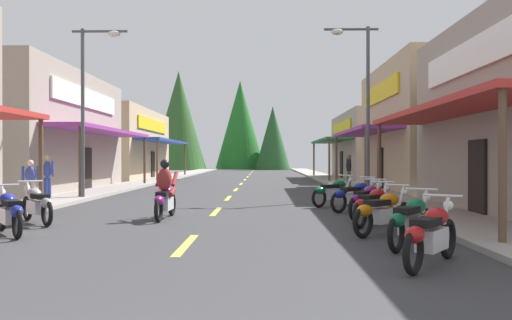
# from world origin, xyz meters

# --- Properties ---
(ground) EXTENTS (10.18, 86.49, 0.10)m
(ground) POSITION_xyz_m (0.00, 28.25, -0.05)
(ground) COLOR #38383A
(sidewalk_left) EXTENTS (2.15, 86.49, 0.12)m
(sidewalk_left) POSITION_xyz_m (-6.16, 28.25, 0.06)
(sidewalk_left) COLOR #9E9991
(sidewalk_left) RESTS_ON ground
(sidewalk_right) EXTENTS (2.15, 86.49, 0.12)m
(sidewalk_right) POSITION_xyz_m (6.16, 28.25, 0.06)
(sidewalk_right) COLOR #9E9991
(sidewalk_right) RESTS_ON ground
(centerline_dashes) EXTENTS (0.16, 62.30, 0.01)m
(centerline_dashes) POSITION_xyz_m (0.00, 30.93, 0.01)
(centerline_dashes) COLOR #E0C64C
(centerline_dashes) RESTS_ON ground
(storefront_left_middle) EXTENTS (9.52, 12.35, 5.76)m
(storefront_left_middle) POSITION_xyz_m (-11.06, 23.41, 2.88)
(storefront_left_middle) COLOR gray
(storefront_left_middle) RESTS_ON ground
(storefront_left_far) EXTENTS (10.36, 13.73, 5.29)m
(storefront_left_far) POSITION_xyz_m (-11.48, 38.32, 2.65)
(storefront_left_far) COLOR tan
(storefront_left_far) RESTS_ON ground
(storefront_right_middle) EXTENTS (10.74, 10.35, 6.22)m
(storefront_right_middle) POSITION_xyz_m (11.68, 24.17, 3.11)
(storefront_right_middle) COLOR tan
(storefront_right_middle) RESTS_ON ground
(storefront_right_far) EXTENTS (9.13, 12.16, 4.91)m
(storefront_right_far) POSITION_xyz_m (10.86, 37.24, 2.46)
(storefront_right_far) COLOR gray
(storefront_right_far) RESTS_ON ground
(streetlamp_left) EXTENTS (2.12, 0.30, 6.53)m
(streetlamp_left) POSITION_xyz_m (-5.18, 17.89, 4.22)
(streetlamp_left) COLOR #474C51
(streetlamp_left) RESTS_ON ground
(streetlamp_right) EXTENTS (2.12, 0.30, 6.74)m
(streetlamp_right) POSITION_xyz_m (5.19, 18.58, 4.34)
(streetlamp_right) COLOR #474C51
(streetlamp_right) RESTS_ON ground
(motorcycle_parked_right_0) EXTENTS (1.35, 1.78, 1.04)m
(motorcycle_parked_right_0) POSITION_xyz_m (3.91, 5.87, 0.49)
(motorcycle_parked_right_0) COLOR black
(motorcycle_parked_right_0) RESTS_ON ground
(motorcycle_parked_right_1) EXTENTS (1.33, 1.80, 1.04)m
(motorcycle_parked_right_1) POSITION_xyz_m (4.09, 7.55, 0.49)
(motorcycle_parked_right_1) COLOR black
(motorcycle_parked_right_1) RESTS_ON ground
(motorcycle_parked_right_2) EXTENTS (1.61, 1.56, 1.04)m
(motorcycle_parked_right_2) POSITION_xyz_m (3.93, 9.07, 0.49)
(motorcycle_parked_right_2) COLOR black
(motorcycle_parked_right_2) RESTS_ON ground
(motorcycle_parked_right_3) EXTENTS (1.33, 1.80, 1.04)m
(motorcycle_parked_right_3) POSITION_xyz_m (4.03, 10.54, 0.49)
(motorcycle_parked_right_3) COLOR black
(motorcycle_parked_right_3) RESTS_ON ground
(motorcycle_parked_right_4) EXTENTS (1.33, 1.80, 1.04)m
(motorcycle_parked_right_4) POSITION_xyz_m (4.16, 12.01, 0.49)
(motorcycle_parked_right_4) COLOR black
(motorcycle_parked_right_4) RESTS_ON ground
(motorcycle_parked_right_5) EXTENTS (1.76, 1.38, 1.04)m
(motorcycle_parked_right_5) POSITION_xyz_m (4.17, 13.72, 0.49)
(motorcycle_parked_right_5) COLOR black
(motorcycle_parked_right_5) RESTS_ON ground
(motorcycle_parked_right_6) EXTENTS (1.71, 1.45, 1.04)m
(motorcycle_parked_right_6) POSITION_xyz_m (3.75, 15.39, 0.49)
(motorcycle_parked_right_6) COLOR black
(motorcycle_parked_right_6) RESTS_ON ground
(motorcycle_parked_left_2) EXTENTS (1.37, 1.76, 1.04)m
(motorcycle_parked_left_2) POSITION_xyz_m (-3.87, 8.90, 0.49)
(motorcycle_parked_left_2) COLOR black
(motorcycle_parked_left_2) RESTS_ON ground
(motorcycle_parked_left_3) EXTENTS (1.48, 1.68, 1.04)m
(motorcycle_parked_left_3) POSITION_xyz_m (-4.10, 10.75, 0.49)
(motorcycle_parked_left_3) COLOR black
(motorcycle_parked_left_3) RESTS_ON ground
(rider_cruising_lead) EXTENTS (0.60, 2.14, 1.57)m
(rider_cruising_lead) POSITION_xyz_m (-1.15, 11.73, 0.66)
(rider_cruising_lead) COLOR black
(rider_cruising_lead) RESTS_ON ground
(pedestrian_by_shop) EXTENTS (0.55, 0.36, 1.72)m
(pedestrian_by_shop) POSITION_xyz_m (-6.73, 17.61, 1.00)
(pedestrian_by_shop) COLOR #333F8C
(pedestrian_by_shop) RESTS_ON ground
(pedestrian_browsing) EXTENTS (0.31, 0.56, 1.78)m
(pedestrian_browsing) POSITION_xyz_m (5.73, 24.74, 1.04)
(pedestrian_browsing) COLOR #3F593F
(pedestrian_browsing) RESTS_ON ground
(pedestrian_strolling) EXTENTS (0.53, 0.38, 1.54)m
(pedestrian_strolling) POSITION_xyz_m (-6.60, 15.90, 0.88)
(pedestrian_strolling) COLOR #B2A599
(pedestrian_strolling) RESTS_ON ground
(treeline_backdrop) EXTENTS (19.09, 12.65, 13.48)m
(treeline_backdrop) POSITION_xyz_m (-4.63, 71.39, 6.12)
(treeline_backdrop) COLOR #295D23
(treeline_backdrop) RESTS_ON ground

